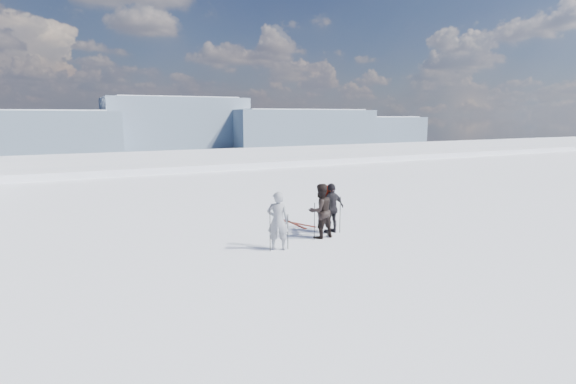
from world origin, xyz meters
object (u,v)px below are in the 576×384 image
object	(u,v)px
skier_pack	(332,208)
skis_loose	(297,224)
skier_grey	(278,221)
skier_dark	(320,211)

from	to	relation	value
skier_pack	skis_loose	world-z (taller)	skier_pack
skier_grey	skis_loose	world-z (taller)	skier_grey
skier_grey	skier_pack	size ratio (longest dim) A/B	1.03
skier_grey	skier_pack	bearing A→B (deg)	-131.78
skier_dark	skier_pack	size ratio (longest dim) A/B	1.05
skis_loose	skier_dark	bearing A→B (deg)	-94.83
skis_loose	skier_grey	bearing A→B (deg)	-127.83
skier_grey	skis_loose	distance (m)	3.50
skier_grey	skier_dark	xyz separation A→B (m)	(1.90, 0.60, 0.02)
skier_pack	skier_dark	bearing A→B (deg)	20.16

